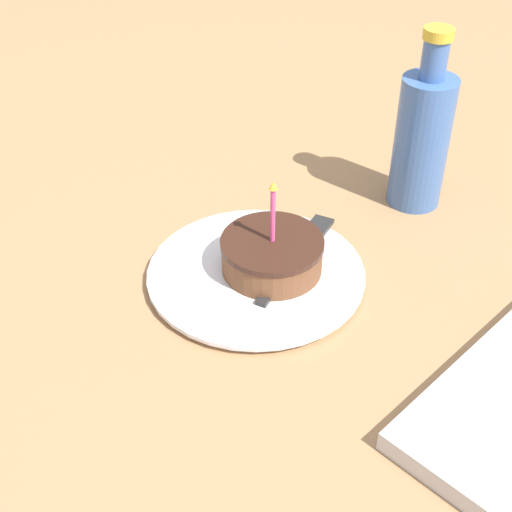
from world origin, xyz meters
The scene contains 5 objects.
ground_plane centered at (0.00, 0.00, -0.02)m, with size 2.40×2.40×0.04m.
plate centered at (-0.01, 0.02, 0.01)m, with size 0.23×0.23×0.01m.
cake_slice centered at (0.00, 0.01, 0.03)m, with size 0.11×0.11×0.11m.
fork centered at (0.04, 0.01, 0.01)m, with size 0.17×0.07×0.00m.
bottle centered at (0.24, -0.01, 0.09)m, with size 0.07×0.07×0.22m.
Camera 1 is at (-0.43, -0.40, 0.49)m, focal length 50.00 mm.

